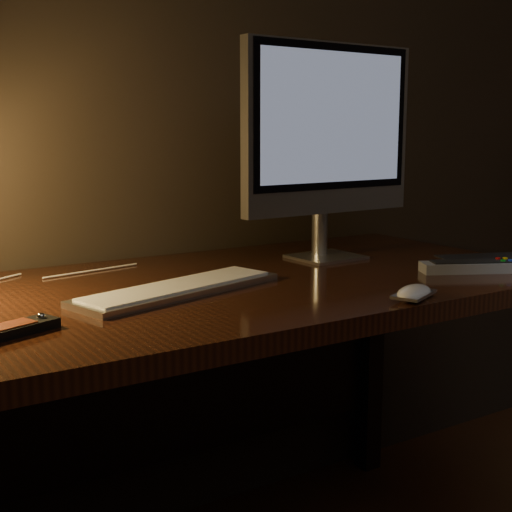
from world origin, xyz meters
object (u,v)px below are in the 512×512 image
keyboard (179,288)px  tv_remote (471,266)px  monitor (330,133)px  media_remote (17,328)px  mouse (414,295)px  desk (194,335)px

keyboard → tv_remote: bearing=-29.9°
monitor → media_remote: size_ratio=3.71×
monitor → mouse: monitor is taller
monitor → media_remote: bearing=-164.9°
mouse → tv_remote: tv_remote is taller
media_remote → monitor: bearing=-2.6°
mouse → media_remote: size_ratio=0.73×
keyboard → tv_remote: (0.66, -0.17, 0.00)m
desk → monitor: (0.40, 0.03, 0.44)m
mouse → tv_remote: size_ratio=0.45×
desk → monitor: monitor is taller
keyboard → mouse: 0.46m
monitor → media_remote: 0.93m
tv_remote → desk: bearing=-179.2°
desk → media_remote: (-0.44, -0.23, 0.14)m
media_remote → tv_remote: bearing=-22.9°
media_remote → tv_remote: 1.01m
tv_remote → media_remote: bearing=-155.8°
monitor → tv_remote: 0.47m
desk → monitor: size_ratio=3.02×
media_remote → tv_remote: (1.01, -0.05, 0.00)m
keyboard → media_remote: media_remote is taller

